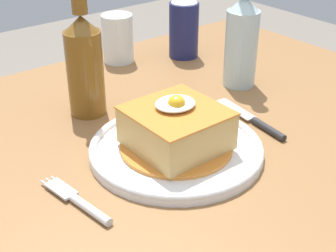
% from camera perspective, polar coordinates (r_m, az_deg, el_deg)
% --- Properties ---
extents(dining_table, '(1.29, 0.83, 0.76)m').
position_cam_1_polar(dining_table, '(0.82, -4.93, -10.36)').
color(dining_table, olive).
rests_on(dining_table, ground_plane).
extents(main_plate, '(0.27, 0.27, 0.02)m').
position_cam_1_polar(main_plate, '(0.76, 0.94, -2.61)').
color(main_plate, white).
rests_on(main_plate, dining_table).
extents(sandwich_meal, '(0.17, 0.17, 0.09)m').
position_cam_1_polar(sandwich_meal, '(0.74, 0.96, -0.36)').
color(sandwich_meal, orange).
rests_on(sandwich_meal, main_plate).
extents(fork, '(0.03, 0.14, 0.01)m').
position_cam_1_polar(fork, '(0.66, -10.05, -8.73)').
color(fork, silver).
rests_on(fork, dining_table).
extents(knife, '(0.04, 0.17, 0.01)m').
position_cam_1_polar(knife, '(0.85, 10.46, 0.33)').
color(knife, '#262628').
rests_on(knife, dining_table).
extents(soda_can, '(0.07, 0.07, 0.12)m').
position_cam_1_polar(soda_can, '(1.12, 1.84, 11.05)').
color(soda_can, '#191E51').
rests_on(soda_can, dining_table).
extents(beer_bottle_amber, '(0.06, 0.06, 0.27)m').
position_cam_1_polar(beer_bottle_amber, '(0.86, -9.66, 7.52)').
color(beer_bottle_amber, brown).
rests_on(beer_bottle_amber, dining_table).
extents(beer_bottle_clear, '(0.06, 0.06, 0.27)m').
position_cam_1_polar(beer_bottle_clear, '(0.97, 8.53, 10.17)').
color(beer_bottle_clear, '#ADC6CC').
rests_on(beer_bottle_clear, dining_table).
extents(drinking_glass, '(0.07, 0.07, 0.10)m').
position_cam_1_polar(drinking_glass, '(1.10, -5.81, 9.69)').
color(drinking_glass, silver).
rests_on(drinking_glass, dining_table).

